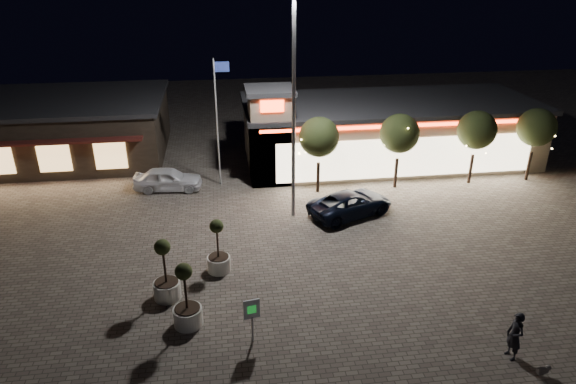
{
  "coord_description": "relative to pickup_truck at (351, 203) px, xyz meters",
  "views": [
    {
      "loc": [
        -1.88,
        -17.71,
        13.25
      ],
      "look_at": [
        1.42,
        6.0,
        2.37
      ],
      "focal_mm": 32.0,
      "sensor_mm": 36.0,
      "label": 1
    }
  ],
  "objects": [
    {
      "name": "ground",
      "position": [
        -5.23,
        -7.64,
        -0.69
      ],
      "size": [
        90.0,
        90.0,
        0.0
      ],
      "primitive_type": "plane",
      "color": "#6B6257",
      "rests_on": "ground"
    },
    {
      "name": "retail_building",
      "position": [
        4.28,
        8.18,
        1.52
      ],
      "size": [
        20.4,
        8.4,
        6.1
      ],
      "color": "gray",
      "rests_on": "ground"
    },
    {
      "name": "restaurant_building",
      "position": [
        -19.23,
        12.34,
        1.47
      ],
      "size": [
        16.4,
        11.0,
        4.3
      ],
      "color": "#382D23",
      "rests_on": "ground"
    },
    {
      "name": "floodlight_pole",
      "position": [
        -3.23,
        0.36,
        6.33
      ],
      "size": [
        0.6,
        0.4,
        12.38
      ],
      "color": "gray",
      "rests_on": "ground"
    },
    {
      "name": "flagpole",
      "position": [
        -7.13,
        5.36,
        4.06
      ],
      "size": [
        0.95,
        0.1,
        8.0
      ],
      "color": "white",
      "rests_on": "ground"
    },
    {
      "name": "string_tree_a",
      "position": [
        -1.23,
        3.36,
        2.87
      ],
      "size": [
        2.42,
        2.42,
        4.79
      ],
      "color": "#332319",
      "rests_on": "ground"
    },
    {
      "name": "string_tree_b",
      "position": [
        3.77,
        3.36,
        2.87
      ],
      "size": [
        2.42,
        2.42,
        4.79
      ],
      "color": "#332319",
      "rests_on": "ground"
    },
    {
      "name": "string_tree_c",
      "position": [
        8.77,
        3.36,
        2.87
      ],
      "size": [
        2.42,
        2.42,
        4.79
      ],
      "color": "#332319",
      "rests_on": "ground"
    },
    {
      "name": "string_tree_d",
      "position": [
        12.77,
        3.36,
        2.87
      ],
      "size": [
        2.42,
        2.42,
        4.79
      ],
      "color": "#332319",
      "rests_on": "ground"
    },
    {
      "name": "pickup_truck",
      "position": [
        0.0,
        0.0,
        0.0
      ],
      "size": [
        5.45,
        4.01,
        1.38
      ],
      "primitive_type": "imported",
      "rotation": [
        0.0,
        0.0,
        1.96
      ],
      "color": "black",
      "rests_on": "ground"
    },
    {
      "name": "white_sedan",
      "position": [
        -10.48,
        4.97,
        0.03
      ],
      "size": [
        4.34,
        2.04,
        1.43
      ],
      "primitive_type": "imported",
      "rotation": [
        0.0,
        0.0,
        1.49
      ],
      "color": "white",
      "rests_on": "ground"
    },
    {
      "name": "pedestrian",
      "position": [
        2.95,
        -12.04,
        0.27
      ],
      "size": [
        0.55,
        0.76,
        1.92
      ],
      "primitive_type": "imported",
      "rotation": [
        0.0,
        0.0,
        -1.43
      ],
      "color": "black",
      "rests_on": "ground"
    },
    {
      "name": "dog",
      "position": [
        3.6,
        -13.07,
        -0.41
      ],
      "size": [
        0.52,
        0.22,
        0.28
      ],
      "color": "#59514C",
      "rests_on": "ground"
    },
    {
      "name": "planter_left",
      "position": [
        -9.71,
        -6.62,
        0.19
      ],
      "size": [
        1.15,
        1.15,
        2.84
      ],
      "color": "white",
      "rests_on": "ground"
    },
    {
      "name": "planter_mid",
      "position": [
        -8.76,
        -8.55,
        0.18
      ],
      "size": [
        1.15,
        1.15,
        2.82
      ],
      "color": "white",
      "rests_on": "ground"
    },
    {
      "name": "planter_right",
      "position": [
        -7.49,
        -4.8,
        0.13
      ],
      "size": [
        1.08,
        1.08,
        2.66
      ],
      "color": "white",
      "rests_on": "ground"
    },
    {
      "name": "valet_sign",
      "position": [
        -6.31,
        -9.87,
        0.63
      ],
      "size": [
        0.62,
        0.17,
        1.89
      ],
      "color": "gray",
      "rests_on": "ground"
    }
  ]
}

